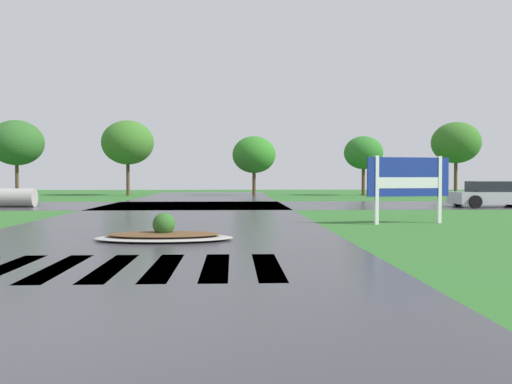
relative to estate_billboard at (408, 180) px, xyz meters
name	(u,v)px	position (x,y,z in m)	size (l,w,h in m)	color
ground_plane	(2,355)	(-7.93, -12.78, -1.52)	(120.00, 120.00, 0.10)	#2D6628
asphalt_roadway	(157,233)	(-7.93, -2.78, -1.46)	(9.82, 80.00, 0.01)	#35353A
asphalt_cross_road	(195,205)	(-7.93, 11.87, -1.46)	(90.00, 8.84, 0.01)	#35353A
crosswalk_stripes	(111,267)	(-7.93, -8.37, -1.46)	(5.85, 3.00, 0.01)	white
estate_billboard	(408,180)	(0.00, 0.00, 0.00)	(2.91, 0.64, 2.26)	white
median_island	(164,235)	(-7.53, -4.37, -1.33)	(3.40, 1.69, 0.68)	#9E9B93
car_white_sedan	(492,195)	(7.61, 9.71, -0.84)	(4.20, 2.24, 1.33)	#B7B7BF
background_treeline	(211,146)	(-7.62, 27.39, 2.68)	(40.66, 5.57, 6.25)	#4C3823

